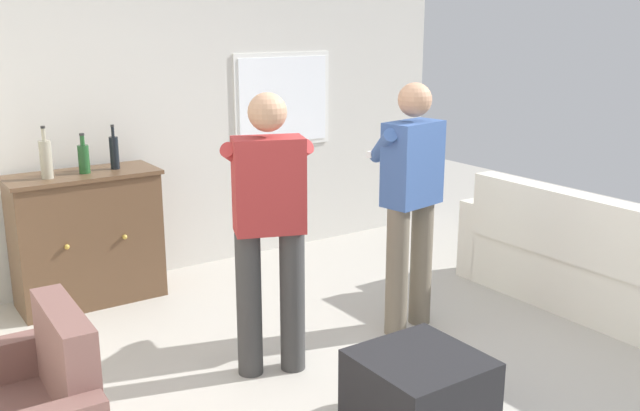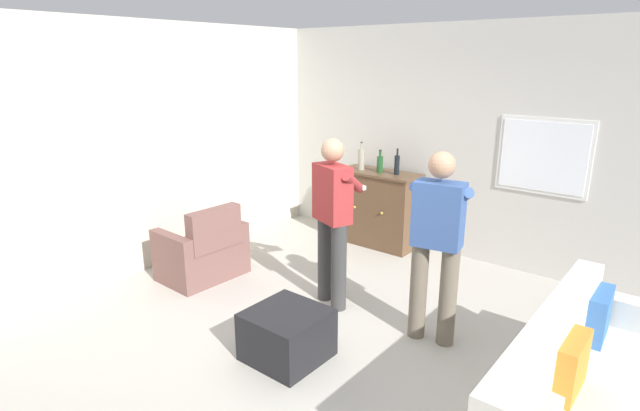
{
  "view_description": "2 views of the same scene",
  "coord_description": "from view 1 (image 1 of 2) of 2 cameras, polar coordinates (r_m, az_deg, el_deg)",
  "views": [
    {
      "loc": [
        -2.35,
        -2.84,
        2.07
      ],
      "look_at": [
        -0.26,
        0.24,
        1.09
      ],
      "focal_mm": 40.0,
      "sensor_mm": 36.0,
      "label": 1
    },
    {
      "loc": [
        2.41,
        -3.06,
        2.38
      ],
      "look_at": [
        -0.23,
        0.21,
        1.14
      ],
      "focal_mm": 28.0,
      "sensor_mm": 36.0,
      "label": 2
    }
  ],
  "objects": [
    {
      "name": "wall_back_with_window",
      "position": [
        6.03,
        -10.94,
        8.07
      ],
      "size": [
        5.2,
        0.15,
        2.8
      ],
      "color": "beige",
      "rests_on": "ground"
    },
    {
      "name": "bottle_spirits_clear",
      "position": [
        5.31,
        -21.08,
        3.53
      ],
      "size": [
        0.08,
        0.08,
        0.37
      ],
      "color": "gray",
      "rests_on": "sideboard_cabinet"
    },
    {
      "name": "ottoman",
      "position": [
        3.81,
        7.93,
        -14.67
      ],
      "size": [
        0.6,
        0.6,
        0.42
      ],
      "primitive_type": "cube",
      "color": "black",
      "rests_on": "ground"
    },
    {
      "name": "sideboard_cabinet",
      "position": [
        5.56,
        -18.14,
        -2.48
      ],
      "size": [
        1.08,
        0.49,
        0.99
      ],
      "color": "brown",
      "rests_on": "ground"
    },
    {
      "name": "bottle_wine_green",
      "position": [
        5.41,
        -18.38,
        3.63
      ],
      "size": [
        0.08,
        0.08,
        0.29
      ],
      "color": "#1E4C23",
      "rests_on": "sideboard_cabinet"
    },
    {
      "name": "couch",
      "position": [
        5.41,
        21.86,
        -4.92
      ],
      "size": [
        0.57,
        2.44,
        0.9
      ],
      "color": "silver",
      "rests_on": "ground"
    },
    {
      "name": "bottle_liquor_amber",
      "position": [
        5.5,
        -16.14,
        4.14
      ],
      "size": [
        0.07,
        0.07,
        0.33
      ],
      "color": "black",
      "rests_on": "sideboard_cabinet"
    },
    {
      "name": "person_standing_right",
      "position": [
        4.75,
        7.23,
        0.79
      ],
      "size": [
        0.55,
        0.51,
        1.68
      ],
      "color": "#6B6051",
      "rests_on": "ground"
    },
    {
      "name": "ground",
      "position": [
        4.23,
        4.83,
        -14.63
      ],
      "size": [
        10.4,
        10.4,
        0.0
      ],
      "primitive_type": "plane",
      "color": "#B2ADA3"
    },
    {
      "name": "person_standing_left",
      "position": [
        4.12,
        -4.1,
        -1.29
      ],
      "size": [
        0.52,
        0.52,
        1.68
      ],
      "color": "#383838",
      "rests_on": "ground"
    }
  ]
}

